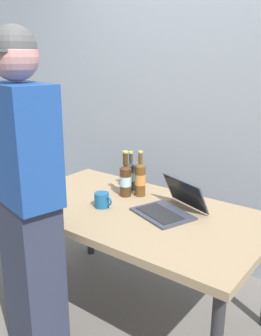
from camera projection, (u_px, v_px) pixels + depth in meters
ground_plane at (133, 310)px, 2.41m from camera, size 8.00×8.00×0.00m
desk at (134, 219)px, 2.22m from camera, size 1.55×0.86×0.70m
laptop at (170, 206)px, 2.15m from camera, size 0.42×0.42×0.19m
beer_bottle_amber at (125, 179)px, 2.39m from camera, size 0.08×0.08×0.30m
beer_bottle_green at (131, 175)px, 2.50m from camera, size 0.06×0.06×0.26m
beer_bottle_brown at (140, 178)px, 2.39m from camera, size 0.07×0.07×0.30m
person_figure at (27, 205)px, 1.81m from camera, size 0.43×0.34×1.70m
coffee_mug at (102, 200)px, 2.22m from camera, size 0.12×0.09×0.09m
back_wall at (207, 94)px, 2.71m from camera, size 6.00×0.10×2.60m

